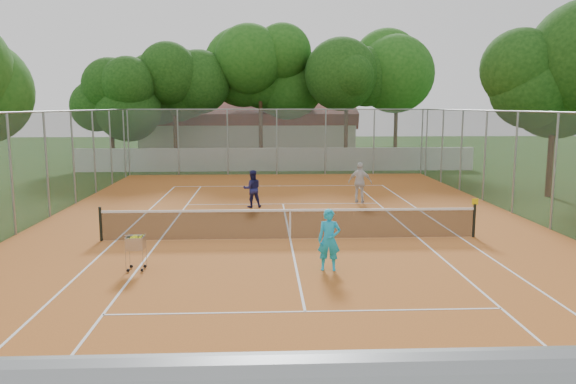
{
  "coord_description": "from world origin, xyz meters",
  "views": [
    {
      "loc": [
        -0.84,
        -17.41,
        4.22
      ],
      "look_at": [
        0.0,
        1.5,
        1.3
      ],
      "focal_mm": 35.0,
      "sensor_mm": 36.0,
      "label": 1
    }
  ],
  "objects_px": {
    "tennis_net": "(290,224)",
    "player_far_right": "(360,182)",
    "player_near": "(329,240)",
    "ball_hopper": "(136,252)",
    "player_far_left": "(252,189)",
    "clubhouse": "(249,130)"
  },
  "relations": [
    {
      "from": "player_far_right",
      "to": "tennis_net",
      "type": "bearing_deg",
      "value": 80.35
    },
    {
      "from": "player_near",
      "to": "ball_hopper",
      "type": "relative_size",
      "value": 1.63
    },
    {
      "from": "clubhouse",
      "to": "ball_hopper",
      "type": "height_order",
      "value": "clubhouse"
    },
    {
      "from": "ball_hopper",
      "to": "player_far_left",
      "type": "bearing_deg",
      "value": 82.33
    },
    {
      "from": "player_far_left",
      "to": "ball_hopper",
      "type": "xyz_separation_m",
      "value": [
        -2.82,
        -8.95,
        -0.29
      ]
    },
    {
      "from": "ball_hopper",
      "to": "tennis_net",
      "type": "bearing_deg",
      "value": 48.18
    },
    {
      "from": "player_near",
      "to": "clubhouse",
      "type": "bearing_deg",
      "value": 102.24
    },
    {
      "from": "player_far_left",
      "to": "player_far_right",
      "type": "bearing_deg",
      "value": -178.05
    },
    {
      "from": "tennis_net",
      "to": "player_far_left",
      "type": "bearing_deg",
      "value": 102.91
    },
    {
      "from": "player_far_right",
      "to": "ball_hopper",
      "type": "height_order",
      "value": "player_far_right"
    },
    {
      "from": "clubhouse",
      "to": "player_far_left",
      "type": "distance_m",
      "value": 23.36
    },
    {
      "from": "player_far_left",
      "to": "ball_hopper",
      "type": "height_order",
      "value": "player_far_left"
    },
    {
      "from": "tennis_net",
      "to": "clubhouse",
      "type": "distance_m",
      "value": 29.12
    },
    {
      "from": "player_far_left",
      "to": "player_far_right",
      "type": "height_order",
      "value": "player_far_right"
    },
    {
      "from": "tennis_net",
      "to": "player_far_right",
      "type": "bearing_deg",
      "value": 63.09
    },
    {
      "from": "tennis_net",
      "to": "player_far_right",
      "type": "xyz_separation_m",
      "value": [
        3.38,
        6.66,
        0.39
      ]
    },
    {
      "from": "player_near",
      "to": "player_far_right",
      "type": "bearing_deg",
      "value": 83.12
    },
    {
      "from": "player_near",
      "to": "ball_hopper",
      "type": "bearing_deg",
      "value": -174.96
    },
    {
      "from": "player_near",
      "to": "ball_hopper",
      "type": "height_order",
      "value": "player_near"
    },
    {
      "from": "tennis_net",
      "to": "clubhouse",
      "type": "xyz_separation_m",
      "value": [
        -2.0,
        29.0,
        1.69
      ]
    },
    {
      "from": "clubhouse",
      "to": "player_near",
      "type": "xyz_separation_m",
      "value": [
        2.84,
        -32.46,
        -1.38
      ]
    },
    {
      "from": "clubhouse",
      "to": "tennis_net",
      "type": "bearing_deg",
      "value": -86.05
    }
  ]
}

